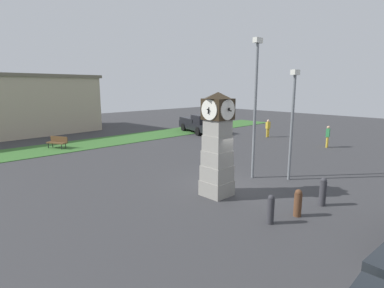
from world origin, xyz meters
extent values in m
plane|color=#38383A|center=(0.00, 0.00, 0.00)|extent=(79.32, 79.32, 0.00)
cube|color=gray|center=(-1.04, -0.30, 0.33)|extent=(1.11, 1.11, 0.65)
cube|color=gray|center=(-1.04, -0.30, 0.98)|extent=(1.05, 1.05, 0.65)
cube|color=gray|center=(-1.04, -0.30, 1.63)|extent=(0.99, 0.99, 0.65)
cube|color=gray|center=(-1.04, -0.30, 2.28)|extent=(0.93, 0.93, 0.65)
cube|color=gray|center=(-1.04, -0.30, 2.93)|extent=(0.87, 0.87, 0.65)
cube|color=#2D2316|center=(-1.04, -0.30, 3.68)|extent=(1.00, 1.00, 0.86)
cylinder|color=white|center=(-1.04, 0.22, 3.68)|extent=(0.82, 0.04, 0.82)
cube|color=black|center=(-1.04, 0.25, 3.68)|extent=(0.06, 0.17, 0.15)
cube|color=black|center=(-1.04, 0.25, 3.68)|extent=(0.04, 0.31, 0.05)
cylinder|color=white|center=(-1.04, -0.82, 3.68)|extent=(0.82, 0.04, 0.82)
cube|color=black|center=(-1.04, -0.85, 3.68)|extent=(0.06, 0.14, 0.17)
cube|color=black|center=(-1.04, -0.85, 3.68)|extent=(0.04, 0.31, 0.12)
cylinder|color=white|center=(-0.52, -0.30, 3.68)|extent=(0.04, 0.82, 0.82)
cube|color=black|center=(-0.49, -0.30, 3.68)|extent=(0.12, 0.06, 0.18)
cube|color=black|center=(-0.49, -0.30, 3.68)|extent=(0.21, 0.04, 0.28)
cylinder|color=white|center=(-1.56, -0.30, 3.68)|extent=(0.04, 0.82, 0.82)
cube|color=black|center=(-1.59, -0.30, 3.68)|extent=(0.19, 0.06, 0.10)
cube|color=black|center=(-1.59, -0.30, 3.68)|extent=(0.11, 0.04, 0.31)
pyramid|color=#2D2316|center=(-1.04, -0.30, 4.24)|extent=(1.05, 1.05, 0.26)
cylinder|color=#333338|center=(1.08, -3.92, 0.49)|extent=(0.26, 0.26, 0.97)
sphere|color=#333338|center=(1.08, -3.92, 1.01)|extent=(0.23, 0.23, 0.23)
cylinder|color=brown|center=(-0.54, -3.73, 0.42)|extent=(0.27, 0.27, 0.84)
sphere|color=brown|center=(-0.54, -3.73, 0.88)|extent=(0.25, 0.25, 0.25)
cylinder|color=#333338|center=(-1.76, -3.37, 0.44)|extent=(0.24, 0.24, 0.88)
sphere|color=#333338|center=(-1.76, -3.37, 0.92)|extent=(0.22, 0.22, 0.22)
cube|color=black|center=(10.91, 12.68, 0.70)|extent=(3.54, 5.78, 0.70)
cube|color=black|center=(10.63, 11.77, 1.45)|extent=(2.41, 2.38, 0.80)
cube|color=black|center=(11.23, 13.71, 1.23)|extent=(2.82, 3.45, 0.36)
cylinder|color=black|center=(11.36, 10.84, 0.40)|extent=(0.50, 0.85, 0.80)
cylinder|color=black|center=(9.51, 11.41, 0.40)|extent=(0.50, 0.85, 0.80)
cylinder|color=black|center=(12.32, 13.94, 0.40)|extent=(0.50, 0.85, 0.80)
cylinder|color=black|center=(10.47, 14.51, 0.40)|extent=(0.50, 0.85, 0.80)
cube|color=brown|center=(-2.41, 14.40, 0.45)|extent=(1.13, 1.66, 0.08)
cube|color=brown|center=(-2.18, 14.51, 0.70)|extent=(0.73, 1.48, 0.40)
cylinder|color=#262628|center=(-2.86, 14.90, 0.23)|extent=(0.06, 0.06, 0.45)
cylinder|color=#262628|center=(-2.32, 13.74, 0.23)|extent=(0.06, 0.06, 0.45)
cylinder|color=#262628|center=(-2.50, 15.07, 0.23)|extent=(0.06, 0.06, 0.45)
cylinder|color=#262628|center=(-1.96, 13.91, 0.23)|extent=(0.06, 0.06, 0.45)
cylinder|color=gold|center=(12.81, 0.69, 0.41)|extent=(0.14, 0.14, 0.82)
cylinder|color=gold|center=(12.61, 0.65, 0.41)|extent=(0.14, 0.14, 0.82)
cube|color=#338C4C|center=(12.71, 0.67, 1.13)|extent=(0.44, 0.33, 0.61)
sphere|color=tan|center=(12.71, 0.67, 1.54)|extent=(0.22, 0.22, 0.22)
cylinder|color=gold|center=(13.43, 6.42, 0.40)|extent=(0.14, 0.14, 0.80)
cylinder|color=gold|center=(13.63, 6.39, 0.40)|extent=(0.14, 0.14, 0.80)
cube|color=gold|center=(13.53, 6.40, 1.10)|extent=(0.43, 0.29, 0.60)
sphere|color=beige|center=(13.53, 6.40, 1.51)|extent=(0.22, 0.22, 0.22)
cylinder|color=slate|center=(3.19, -1.35, 2.56)|extent=(0.14, 0.14, 5.12)
cube|color=silver|center=(3.19, -1.35, 5.24)|extent=(0.50, 0.24, 0.24)
cylinder|color=slate|center=(2.15, 0.09, 3.30)|extent=(0.14, 0.14, 6.60)
cube|color=silver|center=(2.15, 0.09, 6.72)|extent=(0.50, 0.24, 0.24)
cube|color=#386B2D|center=(-0.59, 14.54, 0.02)|extent=(47.59, 4.35, 0.04)
camera|label=1|loc=(-10.25, -8.40, 4.60)|focal=28.00mm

